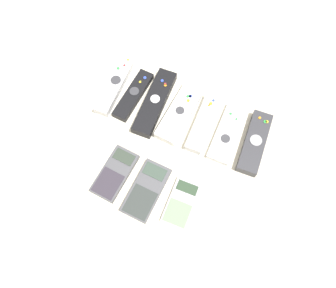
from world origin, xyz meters
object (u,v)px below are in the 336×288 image
Objects in this scene: remote_0 at (115,84)px; remote_1 at (133,95)px; remote_3 at (179,113)px; remote_5 at (227,133)px; remote_2 at (155,102)px; remote_6 at (255,143)px; remote_4 at (203,123)px; calculator_1 at (147,190)px; calculator_0 at (115,173)px; calculator_2 at (181,203)px.

remote_0 reaches higher than remote_1.
remote_5 is (0.14, -0.00, -0.00)m from remote_3.
remote_2 is 0.29m from remote_6.
remote_6 is (0.36, -0.00, 0.00)m from remote_1.
remote_4 is 0.07m from remote_5.
remote_4 is 0.24m from calculator_1.
remote_2 reaches higher than remote_0.
remote_3 is (0.14, -0.00, 0.00)m from remote_1.
remote_5 is 0.07m from remote_6.
remote_5 reaches higher than calculator_1.
remote_1 is 0.23m from calculator_0.
remote_1 is 0.21m from remote_4.
calculator_0 is at bearing -94.74° from remote_2.
remote_1 is 0.36m from remote_6.
remote_3 is at bearing 94.53° from calculator_1.
calculator_0 is (-0.01, -0.22, -0.01)m from remote_2.
remote_6 is at bearing 0.39° from remote_5.
remote_6 is (0.14, 0.00, 0.00)m from remote_4.
calculator_0 is at bearing -136.12° from remote_5.
calculator_2 is (0.24, -0.22, -0.00)m from remote_1.
remote_4 is 0.97× the size of remote_6.
remote_4 is 0.14m from remote_6.
calculator_1 is at bearing -83.57° from remote_3.
remote_3 is (0.20, -0.01, 0.00)m from remote_0.
remote_4 reaches higher than remote_5.
remote_6 is 0.37m from calculator_0.
remote_0 is at bearing 175.59° from remote_4.
calculator_0 is at bearing 177.59° from calculator_2.
remote_0 is 1.20× the size of remote_1.
remote_4 reaches higher than calculator_1.
remote_0 is at bearing 173.89° from remote_2.
remote_0 reaches higher than calculator_2.
calculator_2 is (-0.04, -0.22, -0.00)m from remote_5.
remote_6 reaches higher than remote_0.
remote_0 reaches higher than remote_5.
remote_1 is 1.09× the size of calculator_1.
remote_1 is 0.07m from remote_2.
remote_2 is at bearing -6.04° from remote_0.
remote_2 is at bearing 4.38° from remote_1.
remote_3 is at bearing -4.83° from remote_2.
remote_3 is at bearing 176.58° from remote_6.
remote_5 is at bearing -4.52° from remote_0.
remote_3 reaches higher than calculator_0.
remote_5 is (0.07, 0.00, -0.00)m from remote_4.
remote_5 is at bearing 3.62° from remote_3.
remote_6 is at bearing -1.12° from remote_4.
remote_5 is at bearing 2.92° from remote_1.
remote_2 is 0.29m from calculator_2.
calculator_0 is (-0.30, -0.22, -0.01)m from remote_6.
remote_3 reaches higher than calculator_1.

